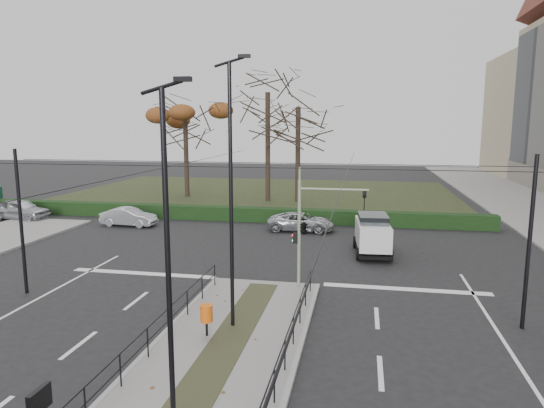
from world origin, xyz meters
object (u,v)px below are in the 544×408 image
Objects in this scene: streetlamp_median_near at (169,272)px; bare_tree_center at (268,100)px; traffic_light at (305,226)px; rust_tree at (185,118)px; parked_car_fourth at (301,222)px; parked_car_second at (129,217)px; white_van at (372,233)px; bare_tree_near at (298,114)px; streetlamp_median_far at (232,194)px; litter_bin at (206,314)px; parked_car_first at (20,209)px.

streetlamp_median_near is 34.67m from bare_tree_center.
traffic_light is 28.57m from rust_tree.
streetlamp_median_near reaches higher than parked_car_fourth.
streetlamp_median_near is at bearing -82.15° from bare_tree_center.
bare_tree_center reaches higher than parked_car_second.
bare_tree_center is at bearing 118.47° from white_van.
parked_car_second is at bearing -129.28° from bare_tree_near.
white_van is at bearing 66.08° from streetlamp_median_far.
litter_bin is 3.98m from streetlamp_median_far.
streetlamp_median_far is at bearing 55.37° from litter_bin.
bare_tree_center is (16.32, 11.62, 8.27)m from parked_car_first.
streetlamp_median_near reaches higher than traffic_light.
litter_bin is 0.08× the size of bare_tree_center.
rust_tree reaches higher than streetlamp_median_far.
litter_bin is at bearing -115.69° from traffic_light.
parked_car_fourth is (-1.62, 11.55, -2.19)m from traffic_light.
traffic_light is 0.36× the size of bare_tree_center.
white_van reaches higher than litter_bin.
streetlamp_median_near is 1.88× the size of white_van.
parked_car_fourth is (20.85, 0.06, -0.16)m from parked_car_first.
streetlamp_median_far is 28.19m from bare_tree_center.
parked_car_fourth is 0.34× the size of bare_tree_center.
white_van is 19.17m from bare_tree_near.
parked_car_fourth is 15.01m from bare_tree_center.
traffic_light is at bearing -110.67° from parked_car_first.
bare_tree_near reaches higher than litter_bin.
traffic_light is 25.31m from parked_car_first.
bare_tree_near is (10.85, -1.02, 0.33)m from rust_tree.
streetlamp_median_near is (1.12, -5.52, 3.16)m from litter_bin.
traffic_light is 4.36× the size of litter_bin.
bare_tree_near is at bearing -5.38° from rust_tree.
litter_bin is 13.02m from white_van.
bare_tree_near is (-0.87, 28.62, 6.96)m from litter_bin.
white_van is (5.47, 11.81, 0.26)m from litter_bin.
streetlamp_median_near is at bearing -86.67° from bare_tree_near.
rust_tree is at bearing 110.05° from streetlamp_median_near.
litter_bin is 19.62m from parked_car_second.
bare_tree_near reaches higher than parked_car_first.
bare_tree_center reaches higher than parked_car_fourth.
white_van is at bearing 65.16° from litter_bin.
parked_car_second is at bearing 124.04° from litter_bin.
parked_car_second is at bearing -86.86° from rust_tree.
streetlamp_median_near is at bearing -130.38° from parked_car_first.
rust_tree is (8.17, 12.79, 6.76)m from parked_car_first.
streetlamp_median_near is 30.86m from parked_car_first.
traffic_light is 24.72m from bare_tree_center.
parked_car_first reaches higher than litter_bin.
traffic_light reaches higher than parked_car_fourth.
traffic_light is 0.41× the size of bare_tree_near.
rust_tree is 10.90m from bare_tree_near.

